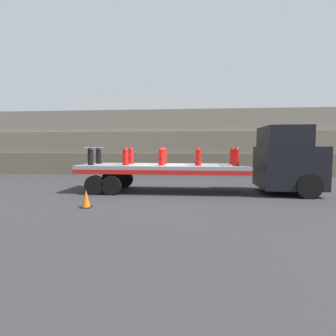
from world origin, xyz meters
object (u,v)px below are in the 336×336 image
object	(u,v)px
fire_hydrant_red_near_1	(125,157)
fire_hydrant_red_far_1	(131,156)
fire_hydrant_red_far_4	(232,156)
fire_hydrant_red_near_4	(236,157)
fire_hydrant_red_near_2	(161,157)
fire_hydrant_red_near_3	(198,157)
truck_cab	(289,161)
fire_hydrant_red_far_3	(198,156)
traffic_cone	(86,199)
fire_hydrant_black_far_0	(99,156)
fire_hydrant_black_near_0	(90,157)
fire_hydrant_red_far_2	(164,156)
flatbed_trailer	(152,170)

from	to	relation	value
fire_hydrant_red_near_1	fire_hydrant_red_far_1	world-z (taller)	same
fire_hydrant_red_far_1	fire_hydrant_red_far_4	size ratio (longest dim) A/B	1.00
fire_hydrant_red_near_4	fire_hydrant_red_far_1	bearing A→B (deg)	168.09
fire_hydrant_red_near_2	fire_hydrant_red_near_4	bearing A→B (deg)	0.00
fire_hydrant_red_near_4	fire_hydrant_red_near_3	bearing A→B (deg)	180.00
truck_cab	fire_hydrant_red_near_1	size ratio (longest dim) A/B	3.77
fire_hydrant_red_far_4	truck_cab	bearing A→B (deg)	-12.08
fire_hydrant_red_far_3	traffic_cone	size ratio (longest dim) A/B	1.30
fire_hydrant_black_far_0	fire_hydrant_red_far_4	xyz separation A→B (m)	(6.83, 0.00, 0.00)
fire_hydrant_red_near_4	truck_cab	bearing A→B (deg)	12.08
fire_hydrant_red_near_4	traffic_cone	bearing A→B (deg)	-151.67
traffic_cone	fire_hydrant_red_far_4	bearing A→B (deg)	35.98
fire_hydrant_red_near_4	traffic_cone	xyz separation A→B (m)	(-5.78, -3.11, -1.41)
fire_hydrant_black_near_0	fire_hydrant_red_near_4	bearing A→B (deg)	0.00
fire_hydrant_red_near_1	fire_hydrant_red_near_3	xyz separation A→B (m)	(3.42, 0.00, 0.00)
fire_hydrant_red_near_2	fire_hydrant_red_far_4	xyz separation A→B (m)	(3.42, 1.08, 0.00)
fire_hydrant_red_far_3	fire_hydrant_red_near_4	bearing A→B (deg)	-32.32
fire_hydrant_black_far_0	fire_hydrant_red_near_3	size ratio (longest dim) A/B	1.00
fire_hydrant_red_near_2	traffic_cone	size ratio (longest dim) A/B	1.30
fire_hydrant_red_near_2	fire_hydrant_red_far_1	bearing A→B (deg)	147.68
fire_hydrant_red_near_3	fire_hydrant_red_far_4	xyz separation A→B (m)	(1.71, 1.08, 0.00)
fire_hydrant_black_near_0	fire_hydrant_red_far_1	distance (m)	2.02
fire_hydrant_black_near_0	fire_hydrant_red_far_4	world-z (taller)	same
fire_hydrant_red_near_1	fire_hydrant_red_far_4	distance (m)	5.24
fire_hydrant_red_far_2	traffic_cone	distance (m)	5.02
truck_cab	traffic_cone	bearing A→B (deg)	-156.24
fire_hydrant_red_near_1	fire_hydrant_red_far_1	distance (m)	1.08
fire_hydrant_red_far_1	traffic_cone	bearing A→B (deg)	-98.84
fire_hydrant_black_far_0	fire_hydrant_red_far_3	world-z (taller)	same
fire_hydrant_red_near_4	traffic_cone	size ratio (longest dim) A/B	1.30
fire_hydrant_red_near_3	truck_cab	bearing A→B (deg)	7.27
flatbed_trailer	fire_hydrant_red_near_1	distance (m)	1.45
fire_hydrant_red_far_1	traffic_cone	world-z (taller)	fire_hydrant_red_far_1
fire_hydrant_red_near_2	fire_hydrant_red_near_4	size ratio (longest dim) A/B	1.00
fire_hydrant_red_near_1	flatbed_trailer	bearing A→B (deg)	24.84
fire_hydrant_red_near_2	fire_hydrant_red_far_4	bearing A→B (deg)	17.55
fire_hydrant_black_far_0	traffic_cone	xyz separation A→B (m)	(1.06, -4.19, -1.41)
fire_hydrant_red_near_4	traffic_cone	world-z (taller)	fire_hydrant_red_near_4
flatbed_trailer	fire_hydrant_red_far_2	bearing A→B (deg)	44.96
fire_hydrant_red_near_1	fire_hydrant_red_near_3	bearing A→B (deg)	0.00
fire_hydrant_red_near_4	fire_hydrant_black_far_0	bearing A→B (deg)	171.01
fire_hydrant_black_near_0	fire_hydrant_red_far_3	xyz separation A→B (m)	(5.12, 1.08, 0.00)
truck_cab	fire_hydrant_red_near_1	bearing A→B (deg)	-175.96
fire_hydrant_black_far_0	fire_hydrant_red_near_1	xyz separation A→B (m)	(1.71, -1.08, 0.00)
fire_hydrant_red_near_1	fire_hydrant_red_near_4	bearing A→B (deg)	0.00
fire_hydrant_red_near_1	fire_hydrant_red_far_3	bearing A→B (deg)	17.55
truck_cab	fire_hydrant_red_far_3	size ratio (longest dim) A/B	3.77
fire_hydrant_black_far_0	fire_hydrant_red_far_4	bearing A→B (deg)	0.00
fire_hydrant_red_far_3	fire_hydrant_red_far_2	bearing A→B (deg)	180.00
fire_hydrant_red_near_3	traffic_cone	bearing A→B (deg)	-142.57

